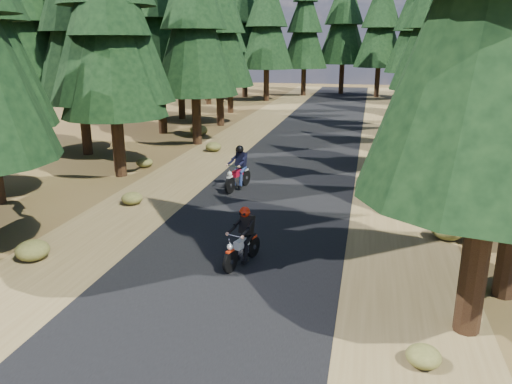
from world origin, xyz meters
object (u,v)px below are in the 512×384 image
at_px(log_near, 451,166).
at_px(rider_follow, 238,175).
at_px(log_far, 489,206).
at_px(rider_lead, 242,246).

height_order(log_near, rider_follow, rider_follow).
bearing_deg(log_far, log_near, 103.24).
height_order(rider_lead, rider_follow, rider_follow).
bearing_deg(log_near, rider_lead, -143.29).
bearing_deg(rider_lead, rider_follow, -56.40).
distance_m(rider_lead, rider_follow, 7.14).
height_order(log_far, rider_follow, rider_follow).
bearing_deg(log_far, rider_follow, -173.90).
xyz_separation_m(log_near, log_far, (0.47, -5.82, -0.04)).
relative_size(log_near, rider_follow, 2.71).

